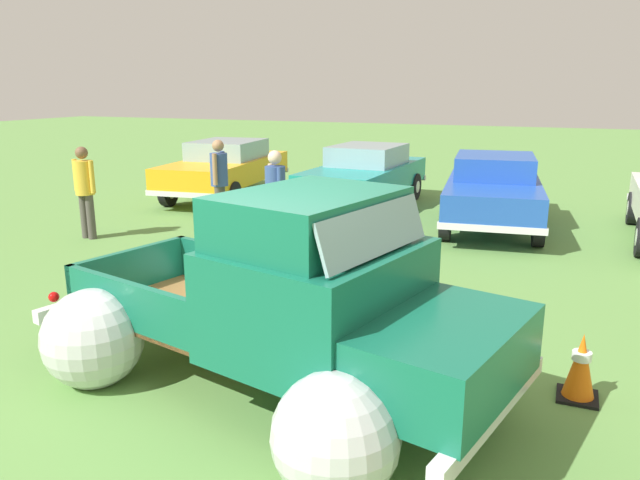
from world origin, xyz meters
The scene contains 9 objects.
ground_plane centered at (0.00, 0.00, 0.00)m, with size 80.00×80.00×0.00m, color #609347.
vintage_pickup_truck centered at (0.38, -0.09, 0.76)m, with size 4.94×3.56×1.96m.
show_car_0 centered at (-5.54, 8.53, 0.78)m, with size 2.32×4.69×1.43m.
show_car_1 centered at (-1.89, 8.71, 0.78)m, with size 1.96×4.44×1.43m.
show_car_2 centered at (1.14, 7.74, 0.78)m, with size 2.32×4.63×1.43m.
spectator_0 centered at (-1.97, 4.22, 1.00)m, with size 0.48×0.48×1.75m.
spectator_1 centered at (-5.68, 3.81, 0.98)m, with size 0.54×0.38×1.71m.
spectator_2 centered at (-3.86, 5.51, 1.01)m, with size 0.40×0.54×1.76m.
lane_cone_1 centered at (2.79, 0.84, 0.31)m, with size 0.36×0.36×0.63m.
Camera 1 is at (2.52, -4.70, 2.78)m, focal length 33.96 mm.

